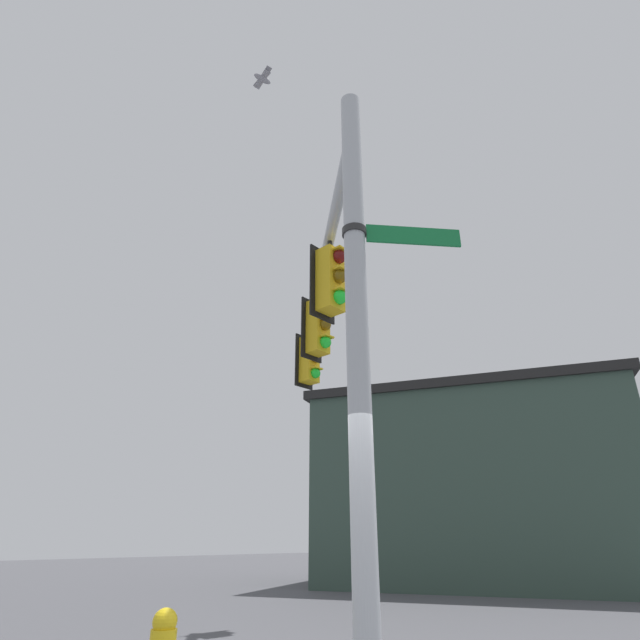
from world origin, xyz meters
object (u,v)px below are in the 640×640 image
object	(u,v)px
traffic_light_nearest_pole	(331,280)
bird_flying	(262,79)
traffic_light_mid_inner	(319,327)
traffic_light_mid_outer	(310,359)
street_name_sign	(387,234)

from	to	relation	value
traffic_light_nearest_pole	bird_flying	xyz separation A→B (m)	(1.69, 0.13, 2.75)
traffic_light_mid_inner	traffic_light_nearest_pole	bearing A→B (deg)	48.66
traffic_light_mid_inner	bird_flying	distance (m)	4.32
traffic_light_mid_inner	traffic_light_mid_outer	bearing A→B (deg)	-131.34
traffic_light_nearest_pole	street_name_sign	xyz separation A→B (m)	(1.13, 1.84, -0.53)
bird_flying	traffic_light_mid_outer	bearing A→B (deg)	-144.67
traffic_light_nearest_pole	traffic_light_mid_outer	bearing A→B (deg)	-131.34
street_name_sign	traffic_light_mid_inner	bearing A→B (deg)	-126.19
traffic_light_mid_outer	traffic_light_mid_inner	bearing A→B (deg)	48.66
street_name_sign	bird_flying	distance (m)	3.75
traffic_light_nearest_pole	traffic_light_mid_outer	size ratio (longest dim) A/B	1.00
traffic_light_nearest_pole	traffic_light_mid_outer	world-z (taller)	same
traffic_light_mid_inner	street_name_sign	world-z (taller)	traffic_light_mid_inner
traffic_light_nearest_pole	street_name_sign	bearing A→B (deg)	58.34
bird_flying	traffic_light_mid_inner	bearing A→B (deg)	-152.21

